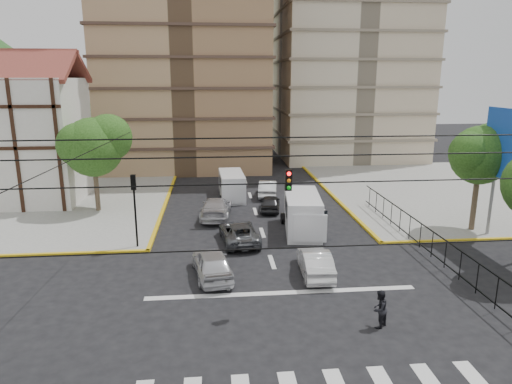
{
  "coord_description": "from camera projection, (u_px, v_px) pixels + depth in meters",
  "views": [
    {
      "loc": [
        -3.13,
        -18.57,
        9.97
      ],
      "look_at": [
        -0.88,
        5.21,
        4.0
      ],
      "focal_mm": 32.0,
      "sensor_mm": 36.0,
      "label": 1
    }
  ],
  "objects": [
    {
      "name": "car_silver_front_left",
      "position": [
        212.0,
        263.0,
        23.39
      ],
      "size": [
        2.43,
        4.59,
        1.49
      ],
      "primitive_type": "imported",
      "rotation": [
        0.0,
        0.0,
        3.3
      ],
      "color": "silver",
      "rests_on": "ground"
    },
    {
      "name": "van_right_lane",
      "position": [
        303.0,
        215.0,
        30.07
      ],
      "size": [
        2.79,
        5.77,
        2.5
      ],
      "rotation": [
        0.0,
        0.0,
        -0.12
      ],
      "color": "silver",
      "rests_on": "ground"
    },
    {
      "name": "ground",
      "position": [
        286.0,
        305.0,
        20.64
      ],
      "size": [
        160.0,
        160.0,
        0.0
      ],
      "primitive_type": "plane",
      "color": "black",
      "rests_on": "ground"
    },
    {
      "name": "park_fence",
      "position": [
        431.0,
        259.0,
        25.81
      ],
      "size": [
        0.1,
        22.5,
        1.66
      ],
      "primitive_type": null,
      "color": "black",
      "rests_on": "ground"
    },
    {
      "name": "stop_line",
      "position": [
        282.0,
        293.0,
        21.8
      ],
      "size": [
        13.0,
        0.4,
        0.01
      ],
      "primitive_type": "cube",
      "color": "silver",
      "rests_on": "ground"
    },
    {
      "name": "pedestrian_crosswalk",
      "position": [
        379.0,
        309.0,
        18.63
      ],
      "size": [
        1.0,
        0.98,
        1.62
      ],
      "primitive_type": "imported",
      "rotation": [
        0.0,
        0.0,
        3.85
      ],
      "color": "black",
      "rests_on": "ground"
    },
    {
      "name": "tree_tudor",
      "position": [
        94.0,
        144.0,
        33.75
      ],
      "size": [
        5.39,
        4.4,
        7.43
      ],
      "color": "#473828",
      "rests_on": "ground"
    },
    {
      "name": "tudor_building",
      "position": [
        17.0,
        138.0,
        36.94
      ],
      "size": [
        10.8,
        8.05,
        12.23
      ],
      "color": "silver",
      "rests_on": "ground"
    },
    {
      "name": "tree_park_c",
      "position": [
        482.0,
        152.0,
        29.34
      ],
      "size": [
        4.65,
        3.8,
        7.25
      ],
      "color": "#473828",
      "rests_on": "ground"
    },
    {
      "name": "car_darkgrey_mid_right",
      "position": [
        270.0,
        203.0,
        35.22
      ],
      "size": [
        1.99,
        3.79,
        1.23
      ],
      "primitive_type": "imported",
      "rotation": [
        0.0,
        0.0,
        2.99
      ],
      "color": "#28292B",
      "rests_on": "ground"
    },
    {
      "name": "car_white_rear_right",
      "position": [
        268.0,
        188.0,
        39.51
      ],
      "size": [
        2.13,
        4.45,
        1.41
      ],
      "primitive_type": "imported",
      "rotation": [
        0.0,
        0.0,
        2.99
      ],
      "color": "white",
      "rests_on": "ground"
    },
    {
      "name": "sidewalk_ne",
      "position": [
        467.0,
        189.0,
        41.77
      ],
      "size": [
        26.0,
        26.0,
        0.15
      ],
      "primitive_type": "cube",
      "color": "gray",
      "rests_on": "ground"
    },
    {
      "name": "sidewalk_nw",
      "position": [
        12.0,
        200.0,
        38.1
      ],
      "size": [
        26.0,
        26.0,
        0.15
      ],
      "primitive_type": "cube",
      "color": "gray",
      "rests_on": "ground"
    },
    {
      "name": "van_left_lane",
      "position": [
        232.0,
        187.0,
        38.46
      ],
      "size": [
        2.12,
        4.98,
        2.21
      ],
      "rotation": [
        0.0,
        0.0,
        0.04
      ],
      "color": "silver",
      "rests_on": "ground"
    },
    {
      "name": "traffic_light_hanging",
      "position": [
        297.0,
        189.0,
        17.24
      ],
      "size": [
        18.0,
        9.12,
        0.92
      ],
      "color": "black",
      "rests_on": "ground"
    },
    {
      "name": "car_white_front_right",
      "position": [
        315.0,
        262.0,
        23.7
      ],
      "size": [
        1.64,
        4.21,
        1.37
      ],
      "primitive_type": "imported",
      "rotation": [
        0.0,
        0.0,
        3.09
      ],
      "color": "white",
      "rests_on": "ground"
    },
    {
      "name": "traffic_light_nw",
      "position": [
        134.0,
        199.0,
        26.7
      ],
      "size": [
        0.28,
        0.22,
        4.4
      ],
      "color": "black",
      "rests_on": "ground"
    },
    {
      "name": "car_grey_mid_left",
      "position": [
        239.0,
        232.0,
        28.39
      ],
      "size": [
        2.59,
        4.8,
        1.28
      ],
      "primitive_type": "imported",
      "rotation": [
        0.0,
        0.0,
        3.24
      ],
      "color": "#56595D",
      "rests_on": "ground"
    },
    {
      "name": "car_silver_rear_left",
      "position": [
        216.0,
        208.0,
        33.41
      ],
      "size": [
        2.54,
        5.27,
        1.48
      ],
      "primitive_type": "imported",
      "rotation": [
        0.0,
        0.0,
        3.05
      ],
      "color": "silver",
      "rests_on": "ground"
    }
  ]
}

